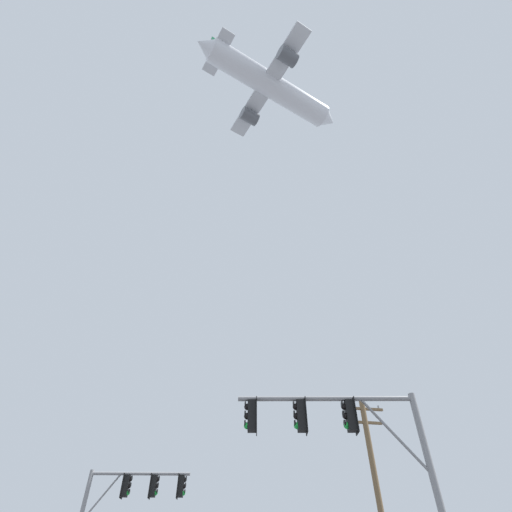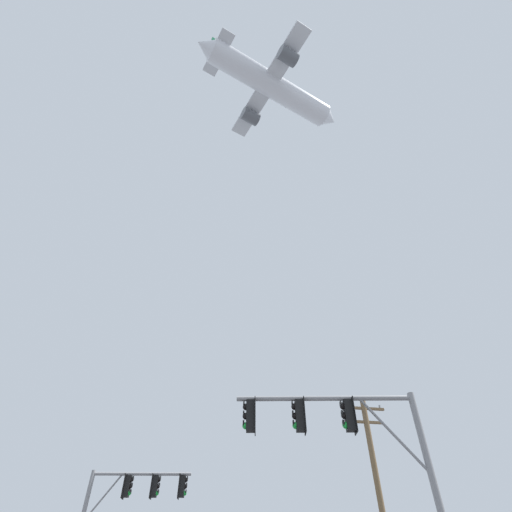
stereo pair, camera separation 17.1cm
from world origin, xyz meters
TOP-DOWN VIEW (x-y plane):
  - signal_pole_near at (3.94, 8.25)m, footprint 5.51×1.11m
  - signal_pole_far at (-3.43, 18.54)m, footprint 4.83×0.90m
  - utility_pole at (8.12, 16.38)m, footprint 2.20×0.28m
  - airplane at (4.94, 20.25)m, footprint 20.74×16.02m

SIDE VIEW (x-z plane):
  - signal_pole_far at x=-3.43m, z-range 1.66..7.90m
  - signal_pole_near at x=3.94m, z-range 1.75..8.24m
  - utility_pole at x=8.12m, z-range 0.30..9.87m
  - airplane at x=4.94m, z-range 49.50..55.33m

